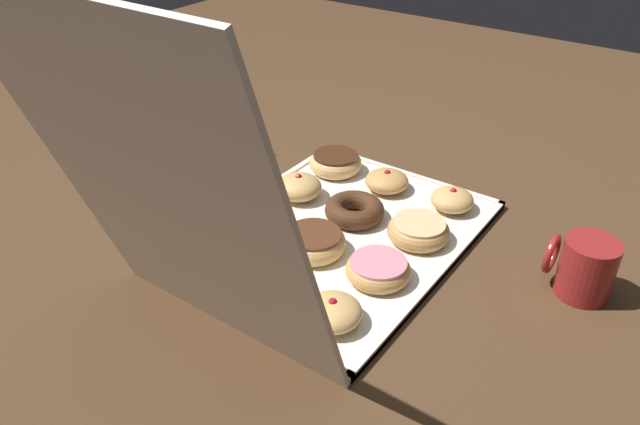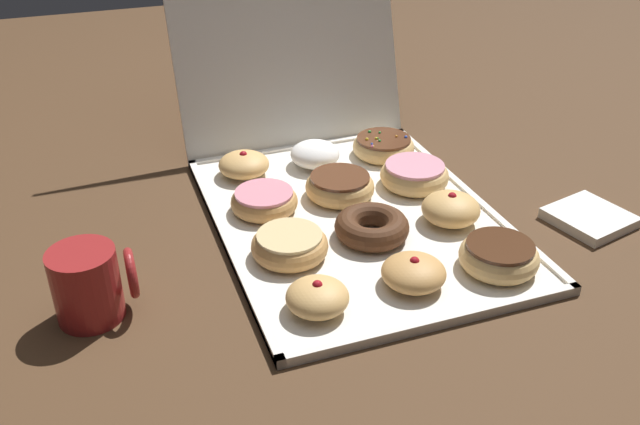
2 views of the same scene
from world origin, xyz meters
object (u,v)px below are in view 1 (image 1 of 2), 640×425
(glazed_ring_donut_3, at_px, (418,230))
(chocolate_cake_ring_donut_4, at_px, (355,210))
(sprinkle_donut_11, at_px, (208,250))
(jelly_filled_donut_5, at_px, (299,187))
(coffee_mug, at_px, (585,267))
(jelly_filled_donut_9, at_px, (333,312))
(powdered_filled_donut_10, at_px, (270,278))
(chocolate_frosted_donut_2, at_px, (336,162))
(chocolate_frosted_donut_7, at_px, (315,243))
(donut_box, at_px, (336,235))
(pink_frosted_donut_6, at_px, (378,269))
(napkin_stack, at_px, (239,158))
(jelly_filled_donut_0, at_px, (452,200))
(pink_frosted_donut_8, at_px, (257,216))
(jelly_filled_donut_1, at_px, (387,181))

(glazed_ring_donut_3, distance_m, chocolate_cake_ring_donut_4, 0.13)
(chocolate_cake_ring_donut_4, distance_m, sprinkle_donut_11, 0.29)
(jelly_filled_donut_5, distance_m, coffee_mug, 0.55)
(sprinkle_donut_11, distance_m, coffee_mug, 0.62)
(jelly_filled_donut_9, height_order, powdered_filled_donut_10, jelly_filled_donut_9)
(chocolate_frosted_donut_2, distance_m, powdered_filled_donut_10, 0.42)
(chocolate_frosted_donut_7, bearing_deg, coffee_mug, -157.19)
(donut_box, xyz_separation_m, sprinkle_donut_11, (0.14, 0.19, 0.02))
(jelly_filled_donut_5, bearing_deg, sprinkle_donut_11, 89.78)
(coffee_mug, bearing_deg, pink_frosted_donut_6, 31.29)
(sprinkle_donut_11, xyz_separation_m, napkin_stack, (0.22, -0.32, -0.02))
(jelly_filled_donut_0, height_order, chocolate_frosted_donut_2, jelly_filled_donut_0)
(napkin_stack, bearing_deg, sprinkle_donut_11, 124.27)
(chocolate_frosted_donut_2, xyz_separation_m, coffee_mug, (-0.55, 0.10, 0.02))
(glazed_ring_donut_3, relative_size, chocolate_cake_ring_donut_4, 0.99)
(jelly_filled_donut_0, height_order, pink_frosted_donut_6, jelly_filled_donut_0)
(chocolate_frosted_donut_2, xyz_separation_m, glazed_ring_donut_3, (-0.27, 0.13, -0.00))
(chocolate_frosted_donut_2, xyz_separation_m, chocolate_frosted_donut_7, (-0.14, 0.27, -0.00))
(napkin_stack, bearing_deg, chocolate_frosted_donut_2, -161.62)
(glazed_ring_donut_3, distance_m, coffee_mug, 0.28)
(jelly_filled_donut_0, bearing_deg, pink_frosted_donut_6, 88.90)
(chocolate_cake_ring_donut_4, height_order, chocolate_frosted_donut_7, chocolate_frosted_donut_7)
(glazed_ring_donut_3, relative_size, chocolate_frosted_donut_7, 0.97)
(pink_frosted_donut_6, distance_m, chocolate_frosted_donut_7, 0.13)
(glazed_ring_donut_3, height_order, chocolate_frosted_donut_7, chocolate_frosted_donut_7)
(pink_frosted_donut_6, xyz_separation_m, powdered_filled_donut_10, (0.13, 0.13, 0.00))
(chocolate_cake_ring_donut_4, bearing_deg, coffee_mug, -174.73)
(chocolate_cake_ring_donut_4, bearing_deg, chocolate_frosted_donut_2, -44.46)
(chocolate_frosted_donut_2, height_order, sprinkle_donut_11, chocolate_frosted_donut_2)
(jelly_filled_donut_0, distance_m, chocolate_frosted_donut_2, 0.27)
(napkin_stack, bearing_deg, coffee_mug, 178.03)
(jelly_filled_donut_9, distance_m, sprinkle_donut_11, 0.27)
(napkin_stack, bearing_deg, donut_box, 160.17)
(donut_box, distance_m, jelly_filled_donut_5, 0.15)
(jelly_filled_donut_9, bearing_deg, glazed_ring_donut_3, -90.31)
(donut_box, height_order, chocolate_cake_ring_donut_4, chocolate_cake_ring_donut_4)
(chocolate_frosted_donut_2, relative_size, jelly_filled_donut_5, 1.23)
(pink_frosted_donut_8, distance_m, sprinkle_donut_11, 0.13)
(pink_frosted_donut_6, xyz_separation_m, jelly_filled_donut_9, (0.00, 0.13, 0.00))
(chocolate_cake_ring_donut_4, bearing_deg, donut_box, 87.87)
(jelly_filled_donut_1, bearing_deg, jelly_filled_donut_9, 109.04)
(jelly_filled_donut_0, relative_size, glazed_ring_donut_3, 0.73)
(jelly_filled_donut_1, distance_m, pink_frosted_donut_8, 0.29)
(jelly_filled_donut_0, height_order, chocolate_frosted_donut_7, jelly_filled_donut_0)
(donut_box, bearing_deg, coffee_mug, -166.22)
(glazed_ring_donut_3, distance_m, chocolate_frosted_donut_7, 0.19)
(donut_box, bearing_deg, napkin_stack, -19.83)
(sprinkle_donut_11, bearing_deg, jelly_filled_donut_9, 178.11)
(jelly_filled_donut_9, relative_size, coffee_mug, 0.84)
(jelly_filled_donut_0, distance_m, sprinkle_donut_11, 0.48)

